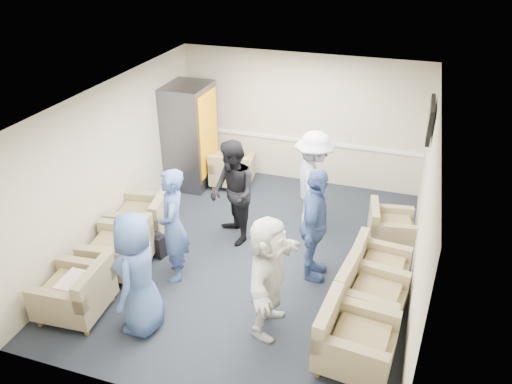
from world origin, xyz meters
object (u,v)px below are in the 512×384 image
(armchair_right_midnear, at_px, (367,296))
(person_front_right, at_px, (268,276))
(person_back_right, at_px, (313,183))
(armchair_left_mid, at_px, (121,252))
(person_mid_left, at_px, (173,226))
(armchair_left_near, at_px, (78,294))
(armchair_right_far, at_px, (388,228))
(armchair_right_near, at_px, (351,341))
(armchair_left_far, at_px, (145,219))
(armchair_right_midfar, at_px, (376,269))
(person_front_left, at_px, (138,274))
(person_mid_right, at_px, (314,225))
(vending_machine, at_px, (190,136))
(person_back_left, at_px, (233,193))
(armchair_corner, at_px, (232,171))

(armchair_right_midnear, distance_m, person_front_right, 1.49)
(person_back_right, bearing_deg, armchair_left_mid, 109.13)
(person_mid_left, bearing_deg, person_front_right, 46.42)
(armchair_left_near, bearing_deg, armchair_right_far, 124.63)
(armchair_right_near, bearing_deg, armchair_left_far, 71.07)
(armchair_right_midnear, xyz_separation_m, armchair_right_midfar, (0.05, 0.69, -0.02))
(armchair_right_midfar, bearing_deg, person_back_right, 49.63)
(armchair_right_midfar, bearing_deg, person_front_left, 127.23)
(armchair_right_midfar, height_order, person_mid_right, person_mid_right)
(armchair_left_far, bearing_deg, person_front_left, 18.23)
(person_front_left, xyz_separation_m, person_mid_right, (1.94, 1.81, 0.03))
(person_back_right, height_order, person_mid_right, person_back_right)
(armchair_left_near, bearing_deg, armchair_left_mid, 173.07)
(vending_machine, xyz_separation_m, person_mid_right, (3.10, -2.32, -0.14))
(armchair_left_near, height_order, person_mid_left, person_mid_left)
(person_front_left, bearing_deg, armchair_right_near, 88.19)
(armchair_left_mid, xyz_separation_m, armchair_right_midfar, (3.82, 0.85, -0.04))
(armchair_right_far, height_order, person_mid_left, person_mid_left)
(person_back_left, bearing_deg, armchair_left_far, -113.03)
(armchair_left_mid, distance_m, armchair_right_near, 3.77)
(person_back_left, bearing_deg, armchair_right_midnear, 23.61)
(armchair_right_midfar, height_order, person_front_right, person_front_right)
(armchair_left_mid, height_order, person_back_left, person_back_left)
(armchair_right_midnear, height_order, armchair_right_midfar, armchair_right_midnear)
(person_front_left, xyz_separation_m, person_mid_left, (-0.07, 1.16, 0.03))
(armchair_left_far, bearing_deg, armchair_left_near, -8.07)
(armchair_right_far, relative_size, person_mid_right, 0.47)
(armchair_right_far, xyz_separation_m, vending_machine, (-4.14, 1.03, 0.76))
(armchair_right_far, xyz_separation_m, person_back_right, (-1.35, 0.01, 0.63))
(armchair_right_midfar, relative_size, person_front_left, 0.49)
(armchair_corner, bearing_deg, person_mid_left, 87.27)
(person_back_left, xyz_separation_m, person_mid_right, (1.51, -0.57, 0.01))
(armchair_left_near, distance_m, vending_machine, 4.26)
(armchair_left_mid, distance_m, armchair_right_far, 4.44)
(person_mid_left, bearing_deg, armchair_right_midnear, 67.12)
(armchair_left_near, relative_size, armchair_right_midnear, 0.96)
(vending_machine, bearing_deg, armchair_left_near, -87.48)
(armchair_right_midfar, relative_size, armchair_right_far, 1.02)
(armchair_right_far, relative_size, person_back_right, 0.46)
(armchair_right_far, xyz_separation_m, armchair_corner, (-3.29, 1.16, 0.03))
(armchair_right_near, bearing_deg, armchair_left_near, 99.77)
(armchair_right_midnear, height_order, vending_machine, vending_machine)
(armchair_left_mid, height_order, person_mid_right, person_mid_right)
(person_mid_left, xyz_separation_m, person_mid_right, (2.01, 0.65, 0.01))
(armchair_corner, bearing_deg, person_back_right, 142.22)
(person_back_left, height_order, person_mid_right, person_mid_right)
(person_front_right, bearing_deg, armchair_left_mid, 79.39)
(vending_machine, distance_m, person_mid_left, 3.17)
(armchair_left_far, bearing_deg, armchair_right_midfar, 78.45)
(armchair_left_far, height_order, armchair_right_far, armchair_left_far)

